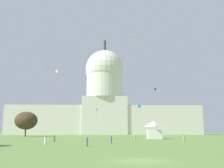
{
  "coord_description": "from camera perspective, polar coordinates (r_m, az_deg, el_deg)",
  "views": [
    {
      "loc": [
        -3.03,
        -21.19,
        2.24
      ],
      "look_at": [
        1.42,
        94.58,
        23.13
      ],
      "focal_mm": 42.39,
      "sensor_mm": 36.0,
      "label": 1
    }
  ],
  "objects": [
    {
      "name": "kite_red_low",
      "position": [
        141.22,
        3.47,
        -5.39
      ],
      "size": [
        0.72,
        0.63,
        3.12
      ],
      "rotation": [
        0.0,
        0.0,
        4.69
      ],
      "color": "red"
    },
    {
      "name": "kite_magenta_mid",
      "position": [
        180.47,
        -12.68,
        0.23
      ],
      "size": [
        0.77,
        1.05,
        2.82
      ],
      "rotation": [
        0.0,
        0.0,
        4.36
      ],
      "color": "#D1339E"
    },
    {
      "name": "kite_white_mid",
      "position": [
        100.74,
        -11.65,
        2.64
      ],
      "size": [
        1.47,
        1.45,
        4.59
      ],
      "rotation": [
        0.0,
        0.0,
        4.1
      ],
      "color": "white"
    },
    {
      "name": "person_tan_deep_crowd",
      "position": [
        66.48,
        15.19,
        -11.12
      ],
      "size": [
        0.55,
        0.55,
        1.74
      ],
      "rotation": [
        0.0,
        0.0,
        3.78
      ],
      "color": "tan",
      "rests_on": "ground_plane"
    },
    {
      "name": "tree_west_far",
      "position": [
        123.7,
        -18.05,
        -7.52
      ],
      "size": [
        14.11,
        13.58,
        10.95
      ],
      "color": "#42301E",
      "rests_on": "ground_plane"
    },
    {
      "name": "event_tent",
      "position": [
        85.78,
        9.06,
        -9.72
      ],
      "size": [
        4.94,
        6.26,
        5.63
      ],
      "rotation": [
        0.0,
        0.0,
        -0.08
      ],
      "color": "white",
      "rests_on": "ground_plane"
    },
    {
      "name": "ground_plane",
      "position": [
        21.52,
        6.14,
        -16.15
      ],
      "size": [
        800.0,
        800.0,
        0.0
      ],
      "primitive_type": "plane",
      "color": "olive"
    },
    {
      "name": "capitol_building",
      "position": [
        202.52,
        -1.63,
        -4.37
      ],
      "size": [
        143.56,
        29.76,
        73.74
      ],
      "color": "silver",
      "rests_on": "ground_plane"
    },
    {
      "name": "kite_orange_mid",
      "position": [
        172.67,
        -11.92,
        0.58
      ],
      "size": [
        1.03,
        1.77,
        3.96
      ],
      "rotation": [
        0.0,
        0.0,
        1.86
      ],
      "color": "orange"
    },
    {
      "name": "person_tan_front_left",
      "position": [
        66.3,
        4.99,
        -11.54
      ],
      "size": [
        0.43,
        0.43,
        1.48
      ],
      "rotation": [
        0.0,
        0.0,
        4.55
      ],
      "color": "tan",
      "rests_on": "ground_plane"
    },
    {
      "name": "person_white_mid_left",
      "position": [
        48.81,
        -14.15,
        -11.69
      ],
      "size": [
        0.53,
        0.53,
        1.6
      ],
      "rotation": [
        0.0,
        0.0,
        5.73
      ],
      "color": "silver",
      "rests_on": "ground_plane"
    },
    {
      "name": "kite_turquoise_low",
      "position": [
        115.7,
        -3.32,
        -5.61
      ],
      "size": [
        0.47,
        0.94,
        2.87
      ],
      "rotation": [
        0.0,
        0.0,
        3.58
      ],
      "color": "teal"
    },
    {
      "name": "kite_black_mid",
      "position": [
        161.9,
        9.31,
        -1.12
      ],
      "size": [
        1.14,
        1.13,
        4.25
      ],
      "rotation": [
        0.0,
        0.0,
        1.99
      ],
      "color": "black"
    },
    {
      "name": "person_grey_edge_east",
      "position": [
        41.39,
        -5.47,
        -12.33
      ],
      "size": [
        0.55,
        0.55,
        1.51
      ],
      "rotation": [
        0.0,
        0.0,
        5.65
      ],
      "color": "gray",
      "rests_on": "ground_plane"
    },
    {
      "name": "kite_yellow_high",
      "position": [
        126.08,
        4.87,
        10.48
      ],
      "size": [
        0.81,
        0.84,
        0.7
      ],
      "rotation": [
        0.0,
        0.0,
        0.42
      ],
      "color": "yellow"
    },
    {
      "name": "kite_blue_mid",
      "position": [
        120.87,
        -14.13,
        3.02
      ],
      "size": [
        1.17,
        1.63,
        0.37
      ],
      "rotation": [
        0.0,
        0.0,
        4.44
      ],
      "color": "blue"
    },
    {
      "name": "kite_cyan_low",
      "position": [
        76.59,
        5.86,
        -4.87
      ],
      "size": [
        0.9,
        0.89,
        3.6
      ],
      "rotation": [
        0.0,
        0.0,
        1.73
      ],
      "color": "#33BCDB"
    },
    {
      "name": "person_olive_back_center",
      "position": [
        61.51,
        -12.32,
        -11.42
      ],
      "size": [
        0.42,
        0.42,
        1.53
      ],
      "rotation": [
        0.0,
        0.0,
        2.82
      ],
      "color": "olive",
      "rests_on": "ground_plane"
    },
    {
      "name": "person_grey_lawn_far_left",
      "position": [
        52.39,
        -0.25,
        -11.93
      ],
      "size": [
        0.47,
        0.47,
        1.52
      ],
      "rotation": [
        0.0,
        0.0,
        1.59
      ],
      "color": "gray",
      "rests_on": "ground_plane"
    },
    {
      "name": "kite_pink_low",
      "position": [
        183.45,
        9.22,
        -7.95
      ],
      "size": [
        0.64,
        0.91,
        2.74
      ],
      "rotation": [
        0.0,
        0.0,
        3.24
      ],
      "color": "pink"
    }
  ]
}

